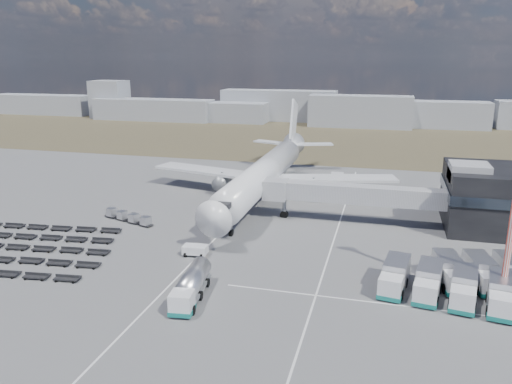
# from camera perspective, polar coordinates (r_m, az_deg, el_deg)

# --- Properties ---
(ground) EXTENTS (420.00, 420.00, 0.00)m
(ground) POSITION_cam_1_polar(r_m,az_deg,el_deg) (71.63, -5.06, -7.40)
(ground) COLOR #565659
(ground) RESTS_ON ground
(grass_strip) EXTENTS (420.00, 90.00, 0.01)m
(grass_strip) POSITION_cam_1_polar(r_m,az_deg,el_deg) (175.72, 7.23, 6.10)
(grass_strip) COLOR #463F2A
(grass_strip) RESTS_ON ground
(lane_markings) EXTENTS (47.12, 110.00, 0.01)m
(lane_markings) POSITION_cam_1_polar(r_m,az_deg,el_deg) (71.82, 3.17, -7.30)
(lane_markings) COLOR silver
(lane_markings) RESTS_ON ground
(jet_bridge) EXTENTS (30.30, 3.80, 7.05)m
(jet_bridge) POSITION_cam_1_polar(r_m,az_deg,el_deg) (85.74, 9.63, -0.16)
(jet_bridge) COLOR #939399
(jet_bridge) RESTS_ON ground
(airliner) EXTENTS (51.59, 64.53, 17.62)m
(airliner) POSITION_cam_1_polar(r_m,az_deg,el_deg) (99.66, 1.18, 2.35)
(airliner) COLOR silver
(airliner) RESTS_ON ground
(skyline) EXTENTS (305.38, 25.90, 20.29)m
(skyline) POSITION_cam_1_polar(r_m,az_deg,el_deg) (214.37, 6.72, 9.45)
(skyline) COLOR gray
(skyline) RESTS_ON ground
(fuel_tanker) EXTENTS (3.78, 10.41, 3.29)m
(fuel_tanker) POSITION_cam_1_polar(r_m,az_deg,el_deg) (59.65, -7.45, -10.58)
(fuel_tanker) COLOR silver
(fuel_tanker) RESTS_ON ground
(pushback_tug) EXTENTS (3.53, 2.12, 1.53)m
(pushback_tug) POSITION_cam_1_polar(r_m,az_deg,el_deg) (72.07, -6.96, -6.66)
(pushback_tug) COLOR silver
(pushback_tug) RESTS_ON ground
(catering_truck) EXTENTS (3.38, 6.94, 3.08)m
(catering_truck) POSITION_cam_1_polar(r_m,az_deg,el_deg) (106.95, 9.25, 1.00)
(catering_truck) COLOR silver
(catering_truck) RESTS_ON ground
(service_trucks_near) EXTENTS (15.56, 10.21, 3.21)m
(service_trucks_near) POSITION_cam_1_polar(r_m,az_deg,el_deg) (63.22, 20.86, -9.87)
(service_trucks_near) COLOR silver
(service_trucks_near) RESTS_ON ground
(service_trucks_far) EXTENTS (11.66, 9.61, 3.17)m
(service_trucks_far) POSITION_cam_1_polar(r_m,az_deg,el_deg) (68.21, 24.43, -8.41)
(service_trucks_far) COLOR silver
(service_trucks_far) RESTS_ON ground
(uld_row) EXTENTS (10.65, 4.89, 1.49)m
(uld_row) POSITION_cam_1_polar(r_m,az_deg,el_deg) (88.48, -14.40, -2.76)
(uld_row) COLOR black
(uld_row) RESTS_ON ground
(baggage_dollies) EXTENTS (30.59, 22.40, 0.76)m
(baggage_dollies) POSITION_cam_1_polar(r_m,az_deg,el_deg) (81.64, -25.76, -5.75)
(baggage_dollies) COLOR black
(baggage_dollies) RESTS_ON ground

